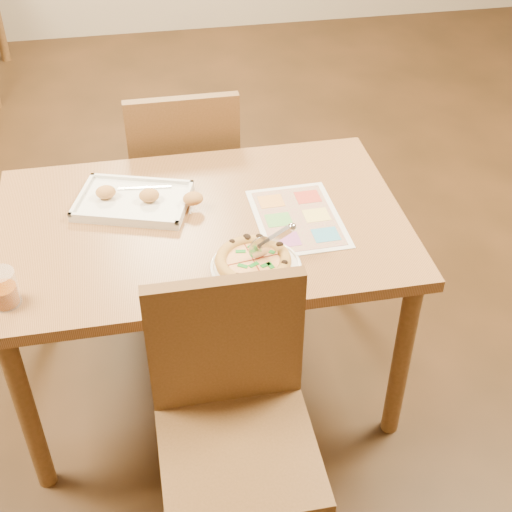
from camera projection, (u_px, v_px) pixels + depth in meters
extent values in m
plane|color=#341E0E|center=(210.00, 374.00, 2.72)|extent=(7.00, 7.00, 0.00)
cube|color=brown|center=(201.00, 226.00, 2.28)|extent=(1.30, 0.85, 0.04)
cylinder|color=brown|center=(28.00, 414.00, 2.14)|extent=(0.06, 0.06, 0.68)
cylinder|color=brown|center=(39.00, 263.00, 2.70)|extent=(0.06, 0.06, 0.68)
cylinder|color=brown|center=(401.00, 361.00, 2.31)|extent=(0.06, 0.06, 0.68)
cylinder|color=brown|center=(340.00, 229.00, 2.87)|extent=(0.06, 0.06, 0.68)
cube|color=brown|center=(239.00, 454.00, 1.90)|extent=(0.42, 0.42, 0.04)
cube|color=brown|center=(226.00, 344.00, 1.91)|extent=(0.42, 0.04, 0.45)
cube|color=brown|center=(183.00, 177.00, 2.97)|extent=(0.42, 0.42, 0.04)
cube|color=brown|center=(185.00, 153.00, 2.69)|extent=(0.42, 0.04, 0.45)
cylinder|color=white|center=(256.00, 267.00, 2.07)|extent=(0.33, 0.33, 0.01)
cylinder|color=#C88F44|center=(253.00, 263.00, 2.07)|extent=(0.22, 0.22, 0.01)
cylinder|color=#DDC678|center=(253.00, 261.00, 2.07)|extent=(0.18, 0.18, 0.01)
torus|color=#C88F44|center=(253.00, 260.00, 2.07)|extent=(0.22, 0.22, 0.03)
cylinder|color=silver|center=(260.00, 248.00, 2.05)|extent=(0.07, 0.02, 0.07)
cube|color=silver|center=(276.00, 237.00, 2.06)|extent=(0.11, 0.05, 0.06)
cube|color=silver|center=(133.00, 202.00, 2.33)|extent=(0.42, 0.34, 0.02)
cube|color=silver|center=(133.00, 199.00, 2.32)|extent=(0.18, 0.03, 0.00)
ellipsoid|color=#C28445|center=(106.00, 192.00, 2.32)|extent=(0.07, 0.05, 0.04)
ellipsoid|color=#C28445|center=(149.00, 195.00, 2.31)|extent=(0.07, 0.05, 0.04)
ellipsoid|color=#C28445|center=(193.00, 199.00, 2.29)|extent=(0.07, 0.05, 0.04)
cylinder|color=#813909|center=(4.00, 295.00, 1.95)|extent=(0.07, 0.07, 0.05)
cylinder|color=white|center=(2.00, 288.00, 1.93)|extent=(0.08, 0.08, 0.11)
cube|color=silver|center=(298.00, 218.00, 2.28)|extent=(0.28, 0.38, 0.00)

